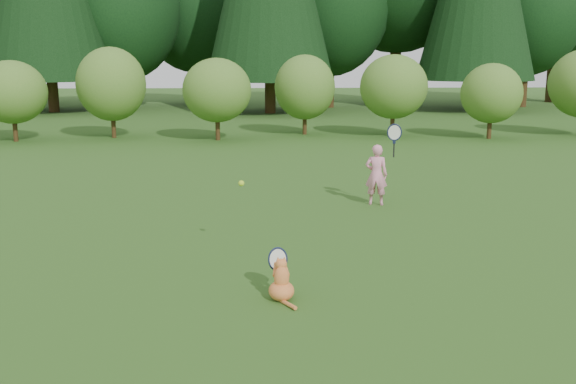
{
  "coord_description": "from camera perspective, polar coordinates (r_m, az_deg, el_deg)",
  "views": [
    {
      "loc": [
        -0.19,
        -7.75,
        2.47
      ],
      "look_at": [
        0.2,
        0.8,
        0.7
      ],
      "focal_mm": 40.0,
      "sensor_mm": 36.0,
      "label": 1
    }
  ],
  "objects": [
    {
      "name": "ground",
      "position": [
        8.14,
        -1.15,
        -5.99
      ],
      "size": [
        100.0,
        100.0,
        0.0
      ],
      "primitive_type": "plane",
      "color": "#234914",
      "rests_on": "ground"
    },
    {
      "name": "child",
      "position": [
        11.14,
        7.91,
        1.66
      ],
      "size": [
        0.61,
        0.34,
        1.58
      ],
      "rotation": [
        0.0,
        0.0,
        2.88
      ],
      "color": "pink",
      "rests_on": "ground"
    },
    {
      "name": "cat",
      "position": [
        6.77,
        -0.6,
        -7.6
      ],
      "size": [
        0.33,
        0.61,
        0.63
      ],
      "rotation": [
        0.0,
        0.0,
        0.07
      ],
      "color": "#CB5927",
      "rests_on": "ground"
    },
    {
      "name": "tennis_ball",
      "position": [
        8.28,
        -4.17,
        0.77
      ],
      "size": [
        0.08,
        0.08,
        0.08
      ],
      "color": "#99D318",
      "rests_on": "ground"
    },
    {
      "name": "shrub_row",
      "position": [
        20.78,
        -2.12,
        8.73
      ],
      "size": [
        28.0,
        3.0,
        2.8
      ],
      "primitive_type": null,
      "color": "#477925",
      "rests_on": "ground"
    }
  ]
}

